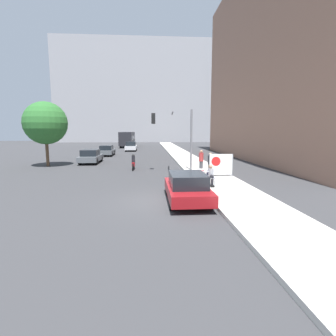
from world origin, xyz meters
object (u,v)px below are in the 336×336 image
object	(u,v)px
car_on_road_distant	(131,146)
parked_car_curbside	(187,187)
seated_protester	(211,175)
city_bus_on_road	(127,138)
car_on_road_midblock	(107,150)
jogger_on_sidewalk	(210,164)
motorcycle_on_road	(133,163)
street_tree_near_curb	(45,123)
car_on_road_nearest	(91,156)
pedestrian_behind	(201,161)
protest_banner	(221,164)
traffic_light_pole	(176,129)

from	to	relation	value
car_on_road_distant	parked_car_curbside	bearing A→B (deg)	-81.56
seated_protester	car_on_road_distant	distance (m)	30.25
city_bus_on_road	car_on_road_midblock	bearing A→B (deg)	-93.15
jogger_on_sidewalk	parked_car_curbside	size ratio (longest dim) A/B	0.36
motorcycle_on_road	street_tree_near_curb	world-z (taller)	street_tree_near_curb
jogger_on_sidewalk	parked_car_curbside	bearing A→B (deg)	67.46
jogger_on_sidewalk	motorcycle_on_road	bearing A→B (deg)	-37.41
parked_car_curbside	car_on_road_nearest	distance (m)	17.33
pedestrian_behind	car_on_road_nearest	size ratio (longest dim) A/B	0.39
protest_banner	traffic_light_pole	xyz separation A→B (m)	(-2.85, 3.28, 2.49)
pedestrian_behind	parked_car_curbside	world-z (taller)	pedestrian_behind
pedestrian_behind	city_bus_on_road	bearing A→B (deg)	-112.07
traffic_light_pole	street_tree_near_curb	distance (m)	12.44
pedestrian_behind	street_tree_near_curb	world-z (taller)	street_tree_near_curb
seated_protester	motorcycle_on_road	xyz separation A→B (m)	(-4.90, 7.99, -0.27)
car_on_road_distant	street_tree_near_curb	distance (m)	20.27
protest_banner	traffic_light_pole	distance (m)	5.01
protest_banner	car_on_road_nearest	bearing A→B (deg)	138.89
protest_banner	car_on_road_midblock	distance (m)	20.85
protest_banner	traffic_light_pole	size ratio (longest dim) A/B	0.35
pedestrian_behind	parked_car_curbside	size ratio (longest dim) A/B	0.39
jogger_on_sidewalk	street_tree_near_curb	size ratio (longest dim) A/B	0.27
car_on_road_distant	car_on_road_nearest	bearing A→B (deg)	-100.25
pedestrian_behind	jogger_on_sidewalk	bearing A→B (deg)	68.40
traffic_light_pole	car_on_road_midblock	xyz separation A→B (m)	(-7.85, 14.62, -2.79)
jogger_on_sidewalk	pedestrian_behind	world-z (taller)	pedestrian_behind
parked_car_curbside	street_tree_near_curb	size ratio (longest dim) A/B	0.73
city_bus_on_road	pedestrian_behind	bearing A→B (deg)	-76.79
pedestrian_behind	car_on_road_distant	world-z (taller)	pedestrian_behind
seated_protester	car_on_road_distant	world-z (taller)	car_on_road_distant
pedestrian_behind	motorcycle_on_road	distance (m)	6.09
pedestrian_behind	protest_banner	size ratio (longest dim) A/B	0.99
street_tree_near_curb	protest_banner	bearing A→B (deg)	-27.18
pedestrian_behind	city_bus_on_road	distance (m)	37.50
jogger_on_sidewalk	pedestrian_behind	bearing A→B (deg)	-76.81
car_on_road_distant	city_bus_on_road	bearing A→B (deg)	97.35
protest_banner	street_tree_near_curb	world-z (taller)	street_tree_near_curb
parked_car_curbside	car_on_road_midblock	bearing A→B (deg)	107.49
seated_protester	pedestrian_behind	world-z (taller)	pedestrian_behind
car_on_road_distant	car_on_road_midblock	bearing A→B (deg)	-107.67
traffic_light_pole	city_bus_on_road	world-z (taller)	traffic_light_pole
pedestrian_behind	protest_banner	distance (m)	2.23
protest_banner	car_on_road_distant	size ratio (longest dim) A/B	0.36
city_bus_on_road	street_tree_near_curb	bearing A→B (deg)	-99.13
seated_protester	car_on_road_midblock	size ratio (longest dim) A/B	0.29
protest_banner	car_on_road_distant	world-z (taller)	protest_banner
pedestrian_behind	traffic_light_pole	size ratio (longest dim) A/B	0.35
car_on_road_midblock	car_on_road_distant	bearing A→B (deg)	72.33
car_on_road_nearest	city_bus_on_road	world-z (taller)	city_bus_on_road
jogger_on_sidewalk	protest_banner	size ratio (longest dim) A/B	0.93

